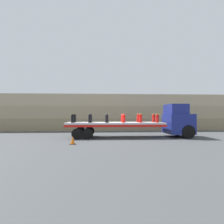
{
  "coord_description": "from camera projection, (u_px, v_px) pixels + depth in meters",
  "views": [
    {
      "loc": [
        -1.13,
        -15.73,
        2.07
      ],
      "look_at": [
        -0.27,
        0.0,
        2.28
      ],
      "focal_mm": 28.0,
      "sensor_mm": 36.0,
      "label": 1
    }
  ],
  "objects": [
    {
      "name": "cargo_strap_middle",
      "position": [
        139.0,
        114.0,
        15.89
      ],
      "size": [
        0.05,
        2.65,
        0.01
      ],
      "color": "yellow",
      "rests_on": "fire_hydrant_red_near_4"
    },
    {
      "name": "flatbed_trailer",
      "position": [
        108.0,
        125.0,
        15.72
      ],
      "size": [
        8.61,
        2.55,
        1.34
      ],
      "color": "#B2B2B7",
      "rests_on": "ground_plane"
    },
    {
      "name": "fire_hydrant_red_far_3",
      "position": [
        122.0,
        118.0,
        16.34
      ],
      "size": [
        0.33,
        0.52,
        0.76
      ],
      "color": "red",
      "rests_on": "flatbed_trailer"
    },
    {
      "name": "fire_hydrant_red_far_5",
      "position": [
        154.0,
        118.0,
        16.5
      ],
      "size": [
        0.33,
        0.52,
        0.76
      ],
      "color": "red",
      "rests_on": "flatbed_trailer"
    },
    {
      "name": "fire_hydrant_black_near_1",
      "position": [
        90.0,
        118.0,
        15.1
      ],
      "size": [
        0.33,
        0.52,
        0.76
      ],
      "color": "black",
      "rests_on": "flatbed_trailer"
    },
    {
      "name": "rock_cliff",
      "position": [
        111.0,
        112.0,
        23.14
      ],
      "size": [
        60.0,
        3.3,
        4.63
      ],
      "color": "gray",
      "rests_on": "ground_plane"
    },
    {
      "name": "traffic_cone",
      "position": [
        73.0,
        140.0,
        12.06
      ],
      "size": [
        0.39,
        0.39,
        0.55
      ],
      "color": "black",
      "rests_on": "ground_plane"
    },
    {
      "name": "fire_hydrant_black_far_0",
      "position": [
        75.0,
        118.0,
        16.1
      ],
      "size": [
        0.33,
        0.52,
        0.76
      ],
      "color": "black",
      "rests_on": "flatbed_trailer"
    },
    {
      "name": "fire_hydrant_black_near_2",
      "position": [
        107.0,
        118.0,
        15.18
      ],
      "size": [
        0.33,
        0.52,
        0.76
      ],
      "color": "black",
      "rests_on": "flatbed_trailer"
    },
    {
      "name": "fire_hydrant_red_near_3",
      "position": [
        124.0,
        118.0,
        15.26
      ],
      "size": [
        0.33,
        0.52,
        0.76
      ],
      "color": "red",
      "rests_on": "flatbed_trailer"
    },
    {
      "name": "fire_hydrant_red_far_4",
      "position": [
        138.0,
        118.0,
        16.42
      ],
      "size": [
        0.33,
        0.52,
        0.76
      ],
      "color": "red",
      "rests_on": "flatbed_trailer"
    },
    {
      "name": "fire_hydrant_black_far_2",
      "position": [
        107.0,
        118.0,
        16.26
      ],
      "size": [
        0.33,
        0.52,
        0.76
      ],
      "color": "black",
      "rests_on": "flatbed_trailer"
    },
    {
      "name": "truck_cab",
      "position": [
        179.0,
        121.0,
        16.08
      ],
      "size": [
        2.21,
        2.59,
        2.99
      ],
      "color": "navy",
      "rests_on": "ground_plane"
    },
    {
      "name": "fire_hydrant_red_near_5",
      "position": [
        157.0,
        118.0,
        15.42
      ],
      "size": [
        0.33,
        0.52,
        0.76
      ],
      "color": "red",
      "rests_on": "flatbed_trailer"
    },
    {
      "name": "fire_hydrant_black_near_0",
      "position": [
        73.0,
        119.0,
        15.02
      ],
      "size": [
        0.33,
        0.52,
        0.76
      ],
      "color": "black",
      "rests_on": "flatbed_trailer"
    },
    {
      "name": "cargo_strap_rear",
      "position": [
        74.0,
        114.0,
        15.57
      ],
      "size": [
        0.05,
        2.65,
        0.01
      ],
      "color": "yellow",
      "rests_on": "fire_hydrant_black_near_0"
    },
    {
      "name": "fire_hydrant_black_far_1",
      "position": [
        91.0,
        118.0,
        16.18
      ],
      "size": [
        0.33,
        0.52,
        0.76
      ],
      "color": "black",
      "rests_on": "flatbed_trailer"
    },
    {
      "name": "fire_hydrant_red_near_4",
      "position": [
        141.0,
        118.0,
        15.34
      ],
      "size": [
        0.33,
        0.52,
        0.76
      ],
      "color": "red",
      "rests_on": "flatbed_trailer"
    },
    {
      "name": "cargo_strap_front",
      "position": [
        155.0,
        114.0,
        15.97
      ],
      "size": [
        0.05,
        2.65,
        0.01
      ],
      "color": "yellow",
      "rests_on": "fire_hydrant_red_near_5"
    },
    {
      "name": "ground_plane",
      "position": [
        115.0,
        137.0,
        15.74
      ],
      "size": [
        120.0,
        120.0,
        0.0
      ],
      "primitive_type": "plane",
      "color": "#3F4244"
    }
  ]
}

